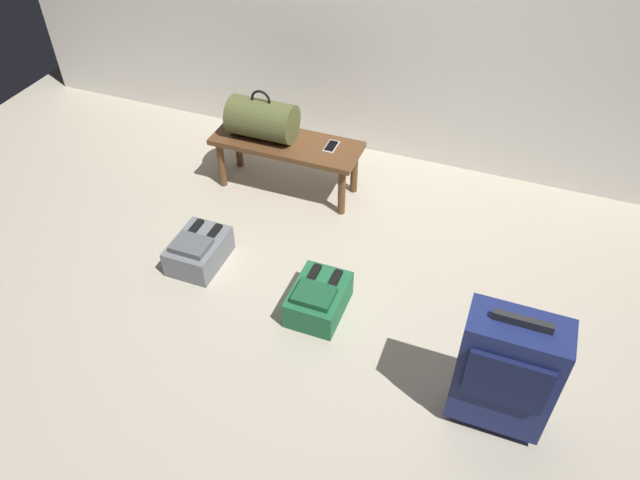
{
  "coord_description": "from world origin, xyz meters",
  "views": [
    {
      "loc": [
        0.86,
        -2.2,
        2.54
      ],
      "look_at": [
        -0.05,
        0.18,
        0.25
      ],
      "focal_mm": 33.61,
      "sensor_mm": 36.0,
      "label": 1
    }
  ],
  "objects_px": {
    "cell_phone": "(331,146)",
    "suitcase_upright_navy": "(506,371)",
    "bench": "(287,149)",
    "backpack_grey": "(199,250)",
    "backpack_green": "(318,299)",
    "duffel_bag_olive": "(262,119)"
  },
  "relations": [
    {
      "from": "cell_phone",
      "to": "suitcase_upright_navy",
      "type": "bearing_deg",
      "value": -46.24
    },
    {
      "from": "bench",
      "to": "backpack_grey",
      "type": "distance_m",
      "value": 0.93
    },
    {
      "from": "cell_phone",
      "to": "backpack_grey",
      "type": "height_order",
      "value": "cell_phone"
    },
    {
      "from": "bench",
      "to": "suitcase_upright_navy",
      "type": "bearing_deg",
      "value": -39.49
    },
    {
      "from": "bench",
      "to": "backpack_grey",
      "type": "relative_size",
      "value": 2.63
    },
    {
      "from": "cell_phone",
      "to": "bench",
      "type": "bearing_deg",
      "value": -172.35
    },
    {
      "from": "suitcase_upright_navy",
      "to": "backpack_green",
      "type": "xyz_separation_m",
      "value": [
        -1.01,
        0.34,
        -0.27
      ]
    },
    {
      "from": "suitcase_upright_navy",
      "to": "duffel_bag_olive",
      "type": "bearing_deg",
      "value": 143.24
    },
    {
      "from": "suitcase_upright_navy",
      "to": "backpack_grey",
      "type": "xyz_separation_m",
      "value": [
        -1.83,
        0.45,
        -0.27
      ]
    },
    {
      "from": "bench",
      "to": "cell_phone",
      "type": "distance_m",
      "value": 0.31
    },
    {
      "from": "bench",
      "to": "backpack_grey",
      "type": "xyz_separation_m",
      "value": [
        -0.21,
        -0.88,
        -0.23
      ]
    },
    {
      "from": "backpack_grey",
      "to": "bench",
      "type": "bearing_deg",
      "value": 76.88
    },
    {
      "from": "duffel_bag_olive",
      "to": "backpack_green",
      "type": "relative_size",
      "value": 1.16
    },
    {
      "from": "backpack_green",
      "to": "bench",
      "type": "bearing_deg",
      "value": 121.49
    },
    {
      "from": "duffel_bag_olive",
      "to": "cell_phone",
      "type": "distance_m",
      "value": 0.49
    },
    {
      "from": "duffel_bag_olive",
      "to": "backpack_green",
      "type": "distance_m",
      "value": 1.33
    },
    {
      "from": "bench",
      "to": "duffel_bag_olive",
      "type": "relative_size",
      "value": 2.27
    },
    {
      "from": "duffel_bag_olive",
      "to": "suitcase_upright_navy",
      "type": "distance_m",
      "value": 2.24
    },
    {
      "from": "backpack_green",
      "to": "cell_phone",
      "type": "bearing_deg",
      "value": 106.48
    },
    {
      "from": "duffel_bag_olive",
      "to": "bench",
      "type": "bearing_deg",
      "value": -0.0
    },
    {
      "from": "bench",
      "to": "duffel_bag_olive",
      "type": "distance_m",
      "value": 0.25
    },
    {
      "from": "suitcase_upright_navy",
      "to": "backpack_grey",
      "type": "relative_size",
      "value": 1.88
    }
  ]
}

